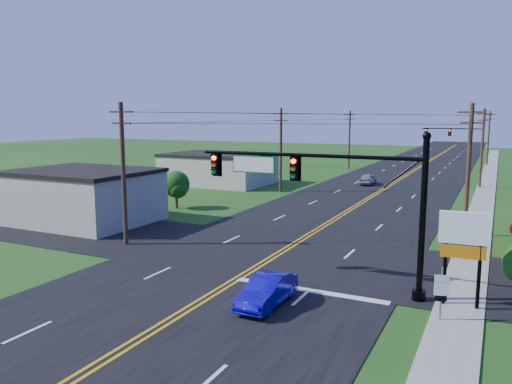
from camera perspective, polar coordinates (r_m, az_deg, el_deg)
The scene contains 19 objects.
ground at distance 20.09m, azimuth -12.45°, elevation -15.43°, with size 260.00×260.00×0.00m, color #184814.
road_main at distance 65.78m, azimuth 15.69°, elevation 1.24°, with size 16.00×220.00×0.04m, color black.
road_cross at distance 29.82m, azimuth 2.12°, elevation -7.14°, with size 70.00×10.00×0.04m, color black.
sidewalk at distance 54.85m, azimuth 24.59°, elevation -0.63°, with size 2.00×160.00×0.08m, color gray.
signal_mast_main at distance 23.64m, azimuth 7.87°, elevation 0.35°, with size 11.30×0.60×7.48m.
signal_mast_far at distance 94.58m, azimuth 21.80°, elevation 5.85°, with size 10.98×0.60×7.48m.
cream_bldg_near at distance 40.65m, azimuth -19.10°, elevation -0.43°, with size 10.20×8.20×4.10m.
cream_bldg_far at distance 60.87m, azimuth -4.30°, elevation 2.70°, with size 12.20×9.20×3.70m.
utility_pole_left_a at distance 32.32m, azimuth -14.93°, elevation 2.30°, with size 1.80×0.28×9.00m.
utility_pole_left_b at distance 53.68m, azimuth 2.85°, elevation 4.99°, with size 1.80×0.28×9.00m.
utility_pole_left_c at distance 79.18m, azimuth 10.62°, elevation 6.02°, with size 1.80×0.28×9.00m.
utility_pole_right_a at distance 36.45m, azimuth 23.11°, elevation 2.59°, with size 1.80×0.28×9.00m.
utility_pole_right_b at distance 62.36m, azimuth 24.43°, elevation 4.74°, with size 1.80×0.28×9.00m.
utility_pole_right_c at distance 92.32m, azimuth 25.04°, elevation 5.72°, with size 1.80×0.28×9.00m.
tree_left at distance 44.77m, azimuth -9.12°, elevation 0.87°, with size 2.40×2.40×3.37m.
blue_car at distance 21.96m, azimuth 1.27°, elevation -11.27°, with size 1.36×3.91×1.29m, color #1208AD.
distant_car at distance 61.25m, azimuth 12.67°, elevation 1.42°, with size 1.55×3.85×1.31m, color #A1A1A6.
route_sign at distance 21.41m, azimuth 20.42°, elevation -10.49°, with size 0.55×0.17×2.24m.
pylon_sign at distance 22.78m, azimuth 22.66°, elevation -4.92°, with size 2.04×0.43×4.17m.
Camera 1 is at (11.61, -14.24, 8.12)m, focal length 35.00 mm.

